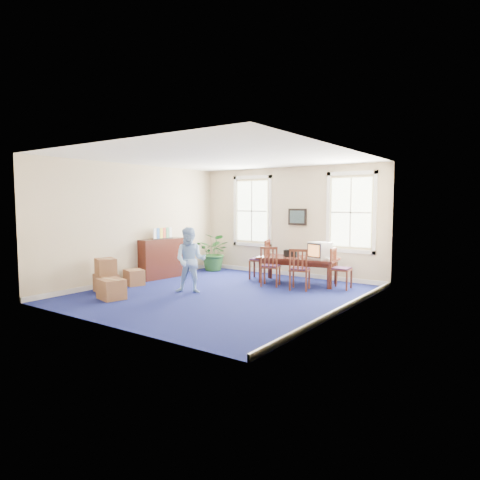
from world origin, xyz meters
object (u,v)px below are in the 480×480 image
Objects in this scene: man at (190,260)px; credenza at (163,258)px; potted_plant at (215,252)px; crt_tv at (320,250)px; chair_near_left at (271,266)px; cardboard_boxes at (115,275)px; conference_table at (298,270)px.

credenza is at bearing 121.88° from man.
credenza is 1.25× the size of potted_plant.
potted_plant reaches higher than crt_tv.
cardboard_boxes is at bearing 27.64° from chair_near_left.
man reaches higher than crt_tv.
credenza reaches higher than crt_tv.
chair_near_left is at bearing 29.38° from man.
potted_plant is at bearing 83.44° from credenza.
man reaches higher than conference_table.
credenza is 1.92m from potted_plant.
crt_tv is at bearing -163.20° from chair_near_left.
potted_plant is at bearing 164.33° from conference_table.
conference_table is 1.75× the size of potted_plant.
crt_tv is 0.50× the size of chair_near_left.
conference_table is at bearing -140.20° from chair_near_left.
credenza reaches higher than cardboard_boxes.
potted_plant reaches higher than chair_near_left.
man is 2.34m from credenza.
cardboard_boxes is (0.50, -2.08, -0.15)m from credenza.
crt_tv reaches higher than cardboard_boxes.
man is at bearing -113.02° from crt_tv.
conference_table is 1.98× the size of chair_near_left.
crt_tv is 4.48m from credenza.
potted_plant reaches higher than conference_table.
chair_near_left is at bearing -127.76° from crt_tv.
credenza is at bearing -143.89° from crt_tv.
potted_plant is 3.95m from cardboard_boxes.
conference_table is 3.96× the size of crt_tv.
cardboard_boxes is (0.08, -3.95, -0.16)m from potted_plant.
credenza is 2.14m from cardboard_boxes.
man reaches higher than credenza.
man is at bearing -61.07° from potted_plant.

